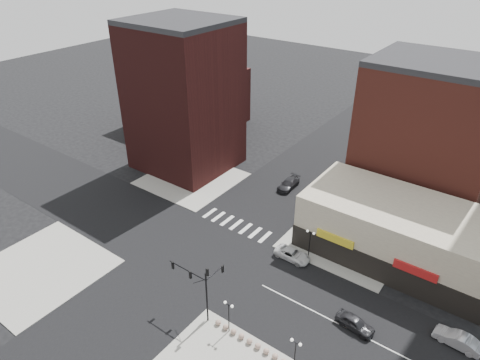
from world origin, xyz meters
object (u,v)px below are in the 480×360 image
Objects in this scene: dark_sedan_east at (355,323)px; dark_sedan_north at (289,184)px; street_lamp_se_a at (229,310)px; street_lamp_se_b at (295,348)px; street_lamp_ne at (310,237)px; silver_sedan at (458,340)px; traffic_signal at (202,282)px; white_suv at (292,254)px.

dark_sedan_north reaches higher than dark_sedan_east.
street_lamp_se_a is 31.72m from dark_sedan_north.
street_lamp_ne is (-7.00, 16.00, 0.00)m from street_lamp_se_b.
dark_sedan_east is at bearing -62.41° from silver_sedan.
traffic_signal is 1.78× the size of dark_sedan_east.
street_lamp_ne is 0.86× the size of white_suv.
street_lamp_se_a is at bearing -2.57° from traffic_signal.
dark_sedan_north is (-21.00, 21.37, 0.02)m from dark_sedan_east.
street_lamp_se_b is 0.95× the size of dark_sedan_east.
dark_sedan_north is (-18.29, 29.89, -2.52)m from street_lamp_se_b.
street_lamp_ne is at bearing 113.63° from street_lamp_se_b.
street_lamp_se_b is at bearing -149.34° from white_suv.
dark_sedan_east is (2.71, 8.52, -2.55)m from street_lamp_se_b.
street_lamp_se_a is (3.76, -0.17, -1.67)m from traffic_signal.
white_suv is (-0.59, 14.50, -2.62)m from street_lamp_se_a.
white_suv is at bearing -60.02° from dark_sedan_north.
silver_sedan is (20.21, 12.73, -2.51)m from street_lamp_se_a.
dark_sedan_east is 0.92× the size of silver_sedan.
traffic_signal is 30.72m from dark_sedan_north.
dark_sedan_north is at bearing 121.45° from street_lamp_se_b.
street_lamp_se_b and street_lamp_ne have the same top height.
street_lamp_se_b is 0.88× the size of silver_sedan.
street_lamp_se_a is 1.00× the size of street_lamp_ne.
street_lamp_se_a is 0.79× the size of dark_sedan_north.
street_lamp_se_b is at bearing -0.82° from traffic_signal.
street_lamp_se_a is at bearing 136.31° from dark_sedan_east.
traffic_signal is 4.12m from street_lamp_se_a.
white_suv is 0.92× the size of dark_sedan_north.
traffic_signal is at bearing 179.18° from street_lamp_se_b.
dark_sedan_east is (10.71, 8.52, -2.55)m from street_lamp_se_a.
silver_sedan is (23.97, 12.56, -4.18)m from traffic_signal.
traffic_signal reaches higher than dark_sedan_north.
dark_sedan_north is (-10.29, 29.89, -2.52)m from street_lamp_se_a.
white_suv is at bearing 69.93° from dark_sedan_east.
street_lamp_ne reaches higher than silver_sedan.
dark_sedan_east is at bearing 72.33° from street_lamp_se_b.
white_suv is 1.02× the size of silver_sedan.
silver_sedan is (19.21, -3.27, -2.51)m from street_lamp_ne.
dark_sedan_north is (-6.52, 29.73, -4.20)m from traffic_signal.
street_lamp_se_b is at bearing -40.12° from silver_sedan.
street_lamp_se_a is at bearing -177.65° from white_suv.
dark_sedan_east is 10.39m from silver_sedan.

